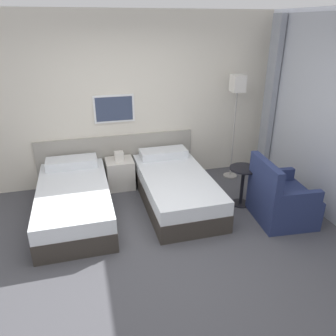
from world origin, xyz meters
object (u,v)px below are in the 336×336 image
Objects in this scene: bed_near_window at (175,187)px; armchair at (280,201)px; nightstand at (120,173)px; side_table at (243,179)px; bed_near_door at (74,200)px; floor_lamp at (237,95)px.

bed_near_window is 2.20× the size of armchair.
nightstand is 1.04× the size of side_table.
side_table is at bearing -32.01° from nightstand.
bed_near_window is at bearing 160.39° from side_table.
nightstand is (0.73, 0.71, 0.01)m from bed_near_door.
floor_lamp reaches higher than bed_near_door.
bed_near_window is (1.47, 0.00, 0.00)m from bed_near_door.
bed_near_door is at bearing 78.11° from armchair.
nightstand is at bearing 177.26° from floor_lamp.
bed_near_door is 1.02m from nightstand.
armchair is (1.98, -1.54, 0.03)m from nightstand.
nightstand is 2.28m from floor_lamp.
armchair reaches higher than side_table.
armchair reaches higher than bed_near_window.
floor_lamp is 1.86m from armchair.
side_table is (0.93, -0.33, 0.17)m from bed_near_window.
floor_lamp reaches higher than bed_near_window.
bed_near_door and bed_near_window have the same top height.
armchair is at bearing -57.60° from side_table.
bed_near_door is 1.10× the size of floor_lamp.
bed_near_door is 2.43m from side_table.
nightstand is at bearing 57.30° from armchair.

